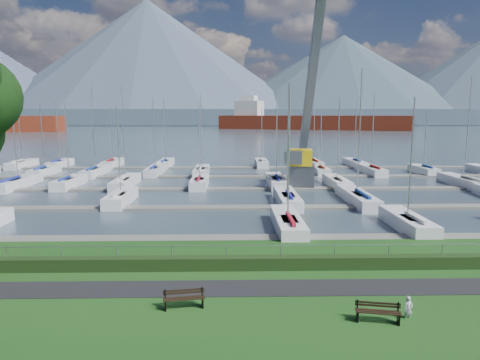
{
  "coord_description": "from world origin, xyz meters",
  "views": [
    {
      "loc": [
        -0.71,
        -22.64,
        8.36
      ],
      "look_at": [
        0.0,
        12.0,
        3.0
      ],
      "focal_mm": 32.0,
      "sensor_mm": 36.0,
      "label": 1
    }
  ],
  "objects_px": {
    "bench_right": "(378,312)",
    "bench_left": "(184,299)",
    "person": "(409,306)",
    "crane": "(303,139)"
  },
  "relations": [
    {
      "from": "bench_right",
      "to": "crane",
      "type": "distance_m",
      "value": 35.67
    },
    {
      "from": "bench_right",
      "to": "bench_left",
      "type": "bearing_deg",
      "value": -179.27
    },
    {
      "from": "person",
      "to": "bench_right",
      "type": "bearing_deg",
      "value": 177.02
    },
    {
      "from": "person",
      "to": "crane",
      "type": "distance_m",
      "value": 35.29
    },
    {
      "from": "bench_left",
      "to": "person",
      "type": "distance_m",
      "value": 9.44
    },
    {
      "from": "bench_left",
      "to": "person",
      "type": "height_order",
      "value": "person"
    },
    {
      "from": "person",
      "to": "bench_left",
      "type": "bearing_deg",
      "value": 158.22
    },
    {
      "from": "bench_right",
      "to": "person",
      "type": "distance_m",
      "value": 1.4
    },
    {
      "from": "bench_left",
      "to": "bench_right",
      "type": "relative_size",
      "value": 1.0
    },
    {
      "from": "crane",
      "to": "person",
      "type": "bearing_deg",
      "value": -82.9
    }
  ]
}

